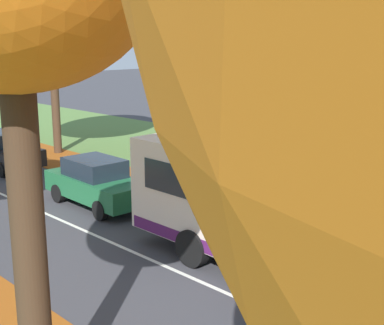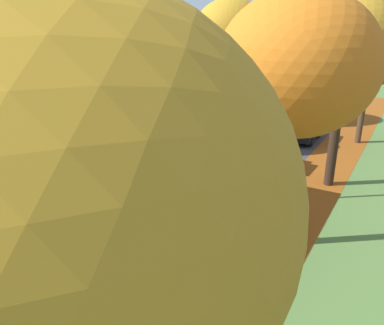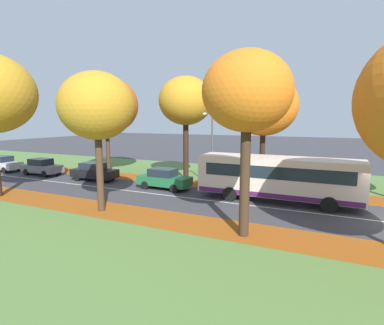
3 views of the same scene
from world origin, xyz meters
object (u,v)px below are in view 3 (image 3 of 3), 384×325
(tree_right_mid, at_px, (186,101))
(tree_left_near, at_px, (247,93))
(tree_left_mid, at_px, (97,107))
(car_green_lead, at_px, (164,179))
(tree_right_far, at_px, (106,106))
(car_silver_fourth_in_line, at_px, (2,164))
(streetlamp_right, at_px, (211,141))
(car_grey_third_in_line, at_px, (42,167))
(tree_right_near, at_px, (264,106))
(bus, at_px, (277,176))
(car_black_following, at_px, (94,172))

(tree_right_mid, bearing_deg, tree_left_near, -141.99)
(tree_left_mid, distance_m, tree_right_mid, 10.13)
(tree_left_mid, bearing_deg, car_green_lead, -4.71)
(tree_right_far, bearing_deg, car_silver_fourth_in_line, 108.99)
(car_green_lead, bearing_deg, tree_left_mid, 175.29)
(streetlamp_right, height_order, car_grey_third_in_line, streetlamp_right)
(tree_left_mid, relative_size, car_silver_fourth_in_line, 1.92)
(streetlamp_right, bearing_deg, car_silver_fourth_in_line, 95.25)
(tree_right_near, bearing_deg, streetlamp_right, 107.75)
(tree_left_near, bearing_deg, car_silver_fourth_in_line, 76.59)
(bus, relative_size, car_silver_fourth_in_line, 2.45)
(car_green_lead, distance_m, car_grey_third_in_line, 13.94)
(tree_left_near, bearing_deg, car_black_following, 65.91)
(car_green_lead, bearing_deg, car_grey_third_in_line, 89.58)
(tree_left_mid, bearing_deg, tree_right_mid, -4.32)
(tree_right_mid, relative_size, tree_right_far, 0.95)
(tree_right_near, bearing_deg, tree_right_mid, 87.26)
(tree_right_mid, height_order, car_green_lead, tree_right_mid)
(tree_left_mid, relative_size, car_grey_third_in_line, 1.94)
(car_grey_third_in_line, height_order, car_silver_fourth_in_line, same)
(car_grey_third_in_line, bearing_deg, tree_left_mid, -116.50)
(tree_left_mid, bearing_deg, car_grey_third_in_line, 63.50)
(tree_left_near, xyz_separation_m, tree_right_mid, (10.28, 8.03, 0.37))
(tree_right_near, height_order, bus, tree_right_near)
(tree_left_near, distance_m, tree_right_near, 10.03)
(tree_right_near, relative_size, car_black_following, 2.07)
(car_green_lead, xyz_separation_m, car_black_following, (0.19, 7.33, 0.00))
(tree_left_near, distance_m, tree_right_far, 19.82)
(bus, height_order, car_grey_third_in_line, bus)
(car_black_following, height_order, car_grey_third_in_line, same)
(tree_left_mid, distance_m, streetlamp_right, 9.61)
(tree_right_near, relative_size, car_silver_fourth_in_line, 2.07)
(tree_left_mid, relative_size, tree_right_far, 0.85)
(car_green_lead, bearing_deg, car_black_following, 88.53)
(car_silver_fourth_in_line, bearing_deg, car_green_lead, -89.58)
(bus, height_order, car_black_following, bus)
(tree_right_near, distance_m, car_green_lead, 9.54)
(streetlamp_right, relative_size, car_black_following, 1.41)
(tree_left_mid, distance_m, car_green_lead, 8.51)
(car_green_lead, bearing_deg, tree_right_far, 67.08)
(tree_left_mid, xyz_separation_m, car_silver_fourth_in_line, (6.44, 19.05, -5.37))
(tree_left_near, distance_m, tree_right_mid, 13.05)
(tree_right_mid, height_order, car_grey_third_in_line, tree_right_mid)
(tree_right_far, distance_m, car_grey_third_in_line, 8.76)
(bus, height_order, car_silver_fourth_in_line, bus)
(bus, bearing_deg, tree_left_near, 176.20)
(tree_right_near, distance_m, car_grey_third_in_line, 21.89)
(streetlamp_right, distance_m, bus, 6.23)
(tree_right_far, distance_m, bus, 18.41)
(tree_left_near, bearing_deg, tree_left_mid, 88.69)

